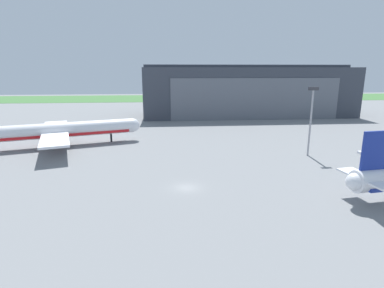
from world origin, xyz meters
name	(u,v)px	position (x,y,z in m)	size (l,w,h in m)	color
ground_plane	(186,188)	(0.00, 0.00, 0.00)	(440.00, 440.00, 0.00)	slate
grass_field_strip	(170,98)	(0.00, 178.78, 0.04)	(440.00, 56.00, 0.08)	#41733B
maintenance_hangar	(247,91)	(34.30, 89.50, 10.98)	(93.75, 30.58, 22.89)	#383D47
airliner_far_left	(59,131)	(-33.01, 33.89, 4.37)	(43.00, 37.31, 13.65)	silver
apron_light_mast	(311,116)	(31.61, 18.99, 9.99)	(2.40, 0.50, 16.81)	#99999E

